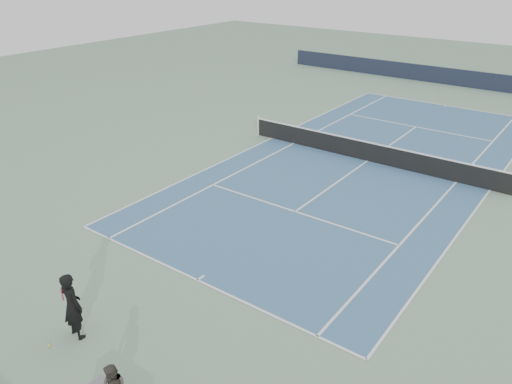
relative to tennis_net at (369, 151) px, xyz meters
The scene contains 6 objects.
ground 0.50m from the tennis_net, ahead, with size 80.00×80.00×0.00m, color gray.
court_surface 0.50m from the tennis_net, ahead, with size 10.97×23.77×0.01m, color #3A6289.
tennis_net is the anchor object (origin of this frame).
windscreen_far 17.89m from the tennis_net, 90.00° to the left, with size 30.00×0.25×1.20m, color black.
tennis_player 15.49m from the tennis_net, 93.25° to the right, with size 0.82×0.55×1.87m.
tennis_ball 16.19m from the tennis_net, 93.88° to the right, with size 0.07×0.07×0.07m, color yellow.
Camera 1 is at (8.71, -20.79, 8.82)m, focal length 35.00 mm.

